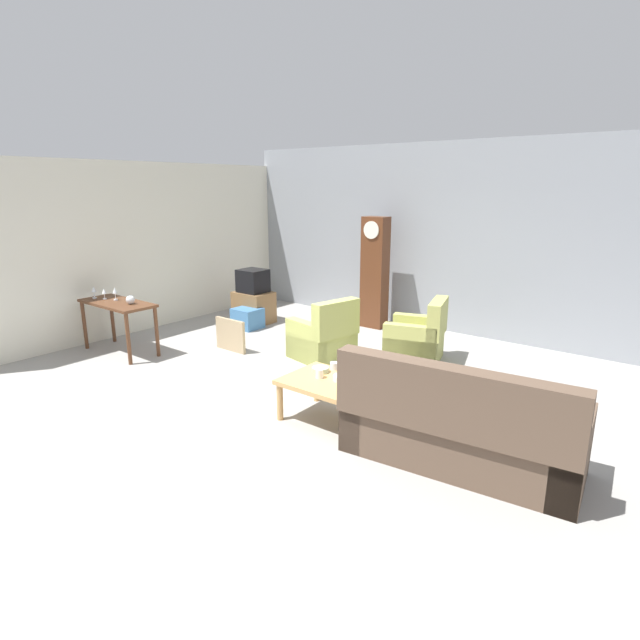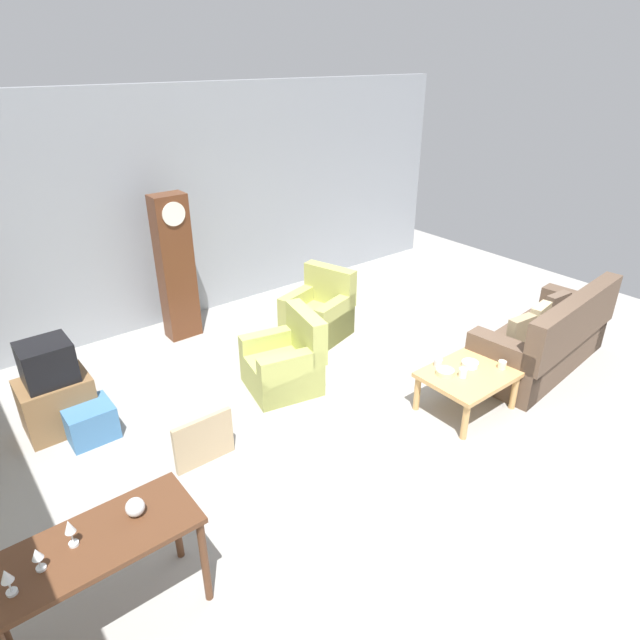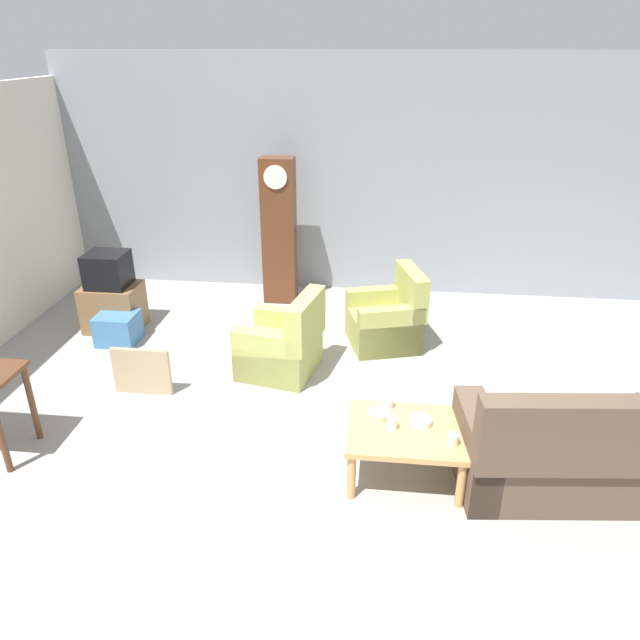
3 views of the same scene
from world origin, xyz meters
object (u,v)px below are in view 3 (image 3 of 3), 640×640
at_px(armchair_olive_near, 283,347).
at_px(cup_cream_tall, 453,439).
at_px(grandfather_clock, 279,232).
at_px(bowl_shallow_green, 379,414).
at_px(coffee_table_wood, 406,435).
at_px(framed_picture_leaning, 142,371).
at_px(bowl_white_stacked, 421,421).
at_px(tv_crt, 108,270).
at_px(armchair_olive_far, 387,320).
at_px(storage_box_blue, 118,328).
at_px(tv_stand_cabinet, 114,307).
at_px(cup_white_porcelain, 392,423).
at_px(couch_floral, 595,454).
at_px(cup_blue_rimmed, 388,403).

bearing_deg(armchair_olive_near, cup_cream_tall, -46.85).
relative_size(grandfather_clock, bowl_shallow_green, 10.14).
bearing_deg(grandfather_clock, armchair_olive_near, -79.39).
bearing_deg(armchair_olive_near, grandfather_clock, 100.61).
relative_size(coffee_table_wood, grandfather_clock, 0.49).
relative_size(framed_picture_leaning, bowl_white_stacked, 3.34).
bearing_deg(tv_crt, armchair_olive_far, -0.66).
relative_size(armchair_olive_far, tv_crt, 2.03).
height_order(armchair_olive_far, tv_crt, tv_crt).
xyz_separation_m(tv_crt, storage_box_blue, (0.20, -0.36, -0.61)).
xyz_separation_m(coffee_table_wood, framed_picture_leaning, (-2.65, 0.99, -0.14)).
relative_size(armchair_olive_near, bowl_white_stacked, 5.19).
bearing_deg(bowl_white_stacked, bowl_shallow_green, 169.11).
height_order(tv_stand_cabinet, framed_picture_leaning, tv_stand_cabinet).
relative_size(armchair_olive_far, cup_white_porcelain, 9.84).
distance_m(couch_floral, coffee_table_wood, 1.48).
distance_m(framed_picture_leaning, bowl_white_stacked, 2.92).
relative_size(couch_floral, cup_cream_tall, 24.60).
height_order(armchair_olive_near, tv_stand_cabinet, armchair_olive_near).
xyz_separation_m(tv_stand_cabinet, cup_white_porcelain, (3.46, -2.43, 0.22)).
bearing_deg(armchair_olive_far, bowl_white_stacked, -82.98).
bearing_deg(coffee_table_wood, bowl_white_stacked, 33.18).
bearing_deg(cup_cream_tall, storage_box_blue, 149.16).
xyz_separation_m(couch_floral, coffee_table_wood, (-1.48, 0.02, 0.04)).
relative_size(coffee_table_wood, framed_picture_leaning, 1.60).
distance_m(tv_stand_cabinet, bowl_shallow_green, 4.06).
bearing_deg(storage_box_blue, tv_stand_cabinet, 118.83).
bearing_deg(cup_white_porcelain, tv_stand_cabinet, 144.90).
height_order(armchair_olive_near, storage_box_blue, armchair_olive_near).
bearing_deg(cup_cream_tall, coffee_table_wood, 154.65).
xyz_separation_m(couch_floral, framed_picture_leaning, (-4.14, 1.01, -0.10)).
bearing_deg(cup_blue_rimmed, armchair_olive_far, 90.52).
xyz_separation_m(armchair_olive_far, storage_box_blue, (-3.21, -0.32, -0.12)).
distance_m(grandfather_clock, tv_crt, 2.23).
xyz_separation_m(tv_crt, bowl_shallow_green, (3.35, -2.28, -0.30)).
xyz_separation_m(couch_floral, bowl_shallow_green, (-1.71, 0.15, 0.14)).
xyz_separation_m(tv_stand_cabinet, bowl_white_stacked, (3.69, -2.35, 0.20)).
relative_size(framed_picture_leaning, cup_cream_tall, 6.77).
bearing_deg(tv_stand_cabinet, storage_box_blue, -61.17).
relative_size(tv_crt, cup_white_porcelain, 4.86).
height_order(cup_white_porcelain, bowl_white_stacked, cup_white_porcelain).
height_order(cup_blue_rimmed, bowl_shallow_green, cup_blue_rimmed).
distance_m(couch_floral, storage_box_blue, 5.29).
bearing_deg(cup_white_porcelain, bowl_white_stacked, 20.03).
bearing_deg(bowl_white_stacked, coffee_table_wood, -146.82).
distance_m(coffee_table_wood, cup_blue_rimmed, 0.35).
relative_size(armchair_olive_far, coffee_table_wood, 1.01).
bearing_deg(grandfather_clock, tv_crt, -149.67).
bearing_deg(couch_floral, cup_blue_rimmed, 169.16).
distance_m(cup_white_porcelain, bowl_shallow_green, 0.18).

